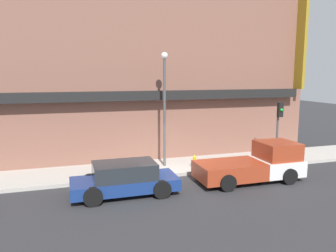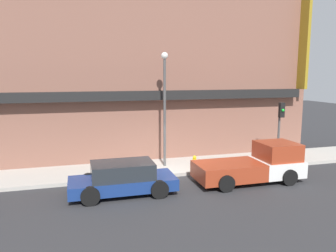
{
  "view_description": "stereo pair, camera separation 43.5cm",
  "coord_description": "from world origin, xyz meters",
  "px_view_note": "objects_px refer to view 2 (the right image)",
  "views": [
    {
      "loc": [
        -4.63,
        -14.8,
        4.99
      ],
      "look_at": [
        0.33,
        1.2,
        2.37
      ],
      "focal_mm": 35.0,
      "sensor_mm": 36.0,
      "label": 1
    },
    {
      "loc": [
        -4.22,
        -14.93,
        4.99
      ],
      "look_at": [
        0.33,
        1.2,
        2.37
      ],
      "focal_mm": 35.0,
      "sensor_mm": 36.0,
      "label": 2
    }
  ],
  "objects_px": {
    "fire_hydrant": "(195,162)",
    "traffic_light": "(280,121)",
    "parked_car": "(123,178)",
    "street_lamp": "(165,97)",
    "pickup_truck": "(255,165)"
  },
  "relations": [
    {
      "from": "pickup_truck",
      "to": "parked_car",
      "type": "relative_size",
      "value": 1.14
    },
    {
      "from": "parked_car",
      "to": "traffic_light",
      "type": "xyz_separation_m",
      "value": [
        8.94,
        2.08,
        1.8
      ]
    },
    {
      "from": "parked_car",
      "to": "street_lamp",
      "type": "distance_m",
      "value": 5.25
    },
    {
      "from": "parked_car",
      "to": "fire_hydrant",
      "type": "xyz_separation_m",
      "value": [
        4.1,
        2.37,
        -0.19
      ]
    },
    {
      "from": "fire_hydrant",
      "to": "traffic_light",
      "type": "height_order",
      "value": "traffic_light"
    },
    {
      "from": "fire_hydrant",
      "to": "traffic_light",
      "type": "relative_size",
      "value": 0.2
    },
    {
      "from": "pickup_truck",
      "to": "street_lamp",
      "type": "relative_size",
      "value": 0.85
    },
    {
      "from": "pickup_truck",
      "to": "traffic_light",
      "type": "xyz_separation_m",
      "value": [
        2.68,
        2.08,
        1.69
      ]
    },
    {
      "from": "street_lamp",
      "to": "traffic_light",
      "type": "relative_size",
      "value": 1.79
    },
    {
      "from": "parked_car",
      "to": "street_lamp",
      "type": "bearing_deg",
      "value": 47.58
    },
    {
      "from": "parked_car",
      "to": "fire_hydrant",
      "type": "height_order",
      "value": "parked_car"
    },
    {
      "from": "street_lamp",
      "to": "traffic_light",
      "type": "xyz_separation_m",
      "value": [
        6.24,
        -1.1,
        -1.39
      ]
    },
    {
      "from": "fire_hydrant",
      "to": "street_lamp",
      "type": "distance_m",
      "value": 3.74
    },
    {
      "from": "pickup_truck",
      "to": "fire_hydrant",
      "type": "xyz_separation_m",
      "value": [
        -2.16,
        2.37,
        -0.3
      ]
    },
    {
      "from": "pickup_truck",
      "to": "fire_hydrant",
      "type": "relative_size",
      "value": 7.79
    }
  ]
}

